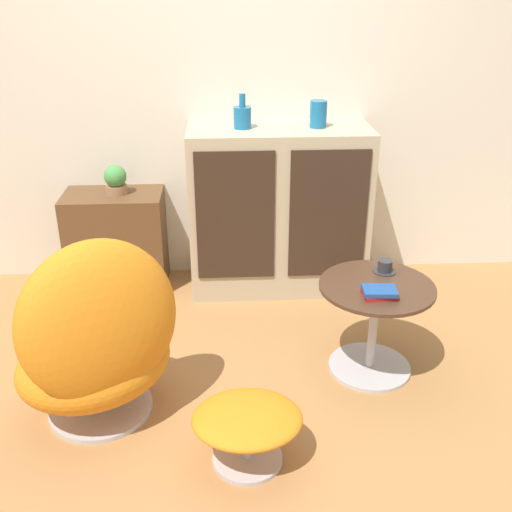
# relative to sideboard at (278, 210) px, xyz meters

# --- Properties ---
(ground_plane) EXTENTS (12.00, 12.00, 0.00)m
(ground_plane) POSITION_rel_sideboard_xyz_m (-0.36, -1.21, -0.52)
(ground_plane) COLOR #A87542
(wall_back) EXTENTS (6.40, 0.06, 2.60)m
(wall_back) POSITION_rel_sideboard_xyz_m (-0.36, 0.27, 0.78)
(wall_back) COLOR silver
(wall_back) RESTS_ON ground_plane
(sideboard) EXTENTS (1.10, 0.47, 1.04)m
(sideboard) POSITION_rel_sideboard_xyz_m (0.00, 0.00, 0.00)
(sideboard) COLOR tan
(sideboard) RESTS_ON ground_plane
(tv_console) EXTENTS (0.61, 0.37, 0.63)m
(tv_console) POSITION_rel_sideboard_xyz_m (-1.03, 0.05, -0.21)
(tv_console) COLOR brown
(tv_console) RESTS_ON ground_plane
(egg_chair) EXTENTS (0.94, 0.92, 0.92)m
(egg_chair) POSITION_rel_sideboard_xyz_m (-0.90, -1.27, -0.11)
(egg_chair) COLOR #B7B7BC
(egg_chair) RESTS_ON ground_plane
(ottoman) EXTENTS (0.46, 0.39, 0.27)m
(ottoman) POSITION_rel_sideboard_xyz_m (-0.26, -1.59, -0.32)
(ottoman) COLOR #B7B7BC
(ottoman) RESTS_ON ground_plane
(coffee_table) EXTENTS (0.57, 0.57, 0.49)m
(coffee_table) POSITION_rel_sideboard_xyz_m (0.40, -0.97, -0.22)
(coffee_table) COLOR #B7B7BC
(coffee_table) RESTS_ON ground_plane
(vase_leftmost) EXTENTS (0.10, 0.10, 0.20)m
(vase_leftmost) POSITION_rel_sideboard_xyz_m (-0.22, 0.00, 0.59)
(vase_leftmost) COLOR #196699
(vase_leftmost) RESTS_ON sideboard
(vase_inner_left) EXTENTS (0.10, 0.10, 0.16)m
(vase_inner_left) POSITION_rel_sideboard_xyz_m (0.23, 0.00, 0.60)
(vase_inner_left) COLOR #196699
(vase_inner_left) RESTS_ON sideboard
(potted_plant) EXTENTS (0.14, 0.14, 0.18)m
(potted_plant) POSITION_rel_sideboard_xyz_m (-1.00, 0.05, 0.20)
(potted_plant) COLOR #996B4C
(potted_plant) RESTS_ON tv_console
(teacup) EXTENTS (0.12, 0.12, 0.06)m
(teacup) POSITION_rel_sideboard_xyz_m (0.47, -0.83, -0.00)
(teacup) COLOR #2D2D33
(teacup) RESTS_ON coffee_table
(book_stack) EXTENTS (0.16, 0.13, 0.04)m
(book_stack) POSITION_rel_sideboard_xyz_m (0.38, -1.08, -0.01)
(book_stack) COLOR red
(book_stack) RESTS_ON coffee_table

